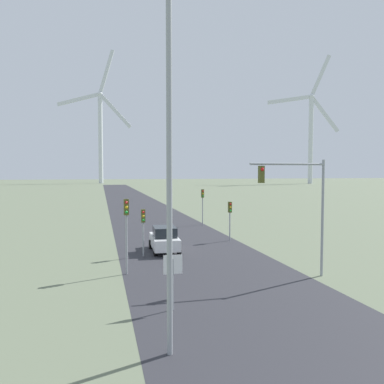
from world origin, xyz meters
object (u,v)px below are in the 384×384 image
at_px(wind_turbine_left, 100,127).
at_px(traffic_light_post_mid_left, 143,222).
at_px(car_approaching, 164,239).
at_px(streetlamp, 169,116).
at_px(traffic_light_post_near_left, 126,219).
at_px(wind_turbine_center, 311,129).
at_px(traffic_light_mast_overhead, 299,194).
at_px(traffic_light_post_near_right, 230,212).
at_px(traffic_light_post_mid_right, 203,199).
at_px(stop_sign_near, 173,272).

bearing_deg(wind_turbine_left, traffic_light_post_mid_left, -89.17).
height_order(car_approaching, wind_turbine_left, wind_turbine_left).
relative_size(streetlamp, traffic_light_post_near_left, 2.89).
xyz_separation_m(traffic_light_post_near_left, wind_turbine_center, (99.44, 144.62, 23.80)).
bearing_deg(traffic_light_post_mid_left, streetlamp, -92.97).
bearing_deg(wind_turbine_center, traffic_light_mast_overhead, -121.50).
bearing_deg(traffic_light_post_near_right, car_approaching, -154.55).
distance_m(traffic_light_post_near_left, wind_turbine_center, 177.12).
xyz_separation_m(car_approaching, wind_turbine_left, (-4.14, 170.17, 27.56)).
bearing_deg(car_approaching, traffic_light_post_mid_right, 63.17).
height_order(stop_sign_near, traffic_light_post_near_left, traffic_light_post_near_left).
relative_size(streetlamp, traffic_light_post_mid_right, 3.17).
bearing_deg(wind_turbine_center, wind_turbine_left, 162.85).
xyz_separation_m(traffic_light_post_mid_left, traffic_light_post_mid_right, (7.97, 13.65, 0.48)).
bearing_deg(wind_turbine_left, traffic_light_mast_overhead, -86.75).
relative_size(stop_sign_near, wind_turbine_center, 0.04).
bearing_deg(stop_sign_near, traffic_light_post_mid_left, 90.46).
height_order(streetlamp, wind_turbine_center, wind_turbine_center).
relative_size(traffic_light_post_near_right, traffic_light_mast_overhead, 0.51).
relative_size(car_approaching, wind_turbine_center, 0.07).
bearing_deg(traffic_light_mast_overhead, traffic_light_post_near_right, 89.72).
relative_size(streetlamp, wind_turbine_left, 0.18).
bearing_deg(car_approaching, stop_sign_near, -97.78).
bearing_deg(traffic_light_mast_overhead, car_approaching, 125.58).
relative_size(wind_turbine_left, wind_turbine_center, 1.07).
bearing_deg(traffic_light_post_near_right, streetlamp, -115.00).
height_order(traffic_light_post_near_left, wind_turbine_left, wind_turbine_left).
bearing_deg(wind_turbine_left, streetlamp, -89.46).
relative_size(streetlamp, stop_sign_near, 5.27).
xyz_separation_m(streetlamp, traffic_light_post_mid_right, (8.69, 27.67, -4.63)).
bearing_deg(traffic_light_post_near_left, streetlamp, -85.97).
bearing_deg(car_approaching, traffic_light_mast_overhead, -54.42).
distance_m(traffic_light_post_mid_left, traffic_light_post_mid_right, 15.81).
bearing_deg(wind_turbine_left, traffic_light_post_near_right, -86.52).
bearing_deg(traffic_light_post_mid_left, traffic_light_mast_overhead, -43.32).
xyz_separation_m(traffic_light_post_mid_left, wind_turbine_left, (-2.49, 171.34, 26.09)).
bearing_deg(car_approaching, streetlamp, -98.91).
bearing_deg(streetlamp, traffic_light_post_near_left, 94.03).
bearing_deg(traffic_light_post_mid_right, stop_sign_near, -108.20).
xyz_separation_m(streetlamp, traffic_light_post_mid_left, (0.73, 14.02, -5.11)).
bearing_deg(traffic_light_post_near_left, wind_turbine_center, 55.49).
height_order(traffic_light_post_mid_left, traffic_light_post_mid_right, traffic_light_post_mid_right).
xyz_separation_m(stop_sign_near, traffic_light_post_mid_right, (7.88, 23.97, 1.22)).
relative_size(traffic_light_post_near_left, traffic_light_post_mid_right, 1.10).
xyz_separation_m(traffic_light_post_near_right, traffic_light_post_mid_left, (-7.69, -4.04, -0.04)).
height_order(traffic_light_post_near_left, traffic_light_mast_overhead, traffic_light_mast_overhead).
relative_size(streetlamp, traffic_light_mast_overhead, 1.91).
height_order(traffic_light_mast_overhead, wind_turbine_left, wind_turbine_left).
bearing_deg(traffic_light_post_near_left, traffic_light_post_near_right, 42.48).
distance_m(traffic_light_post_mid_right, car_approaching, 14.13).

